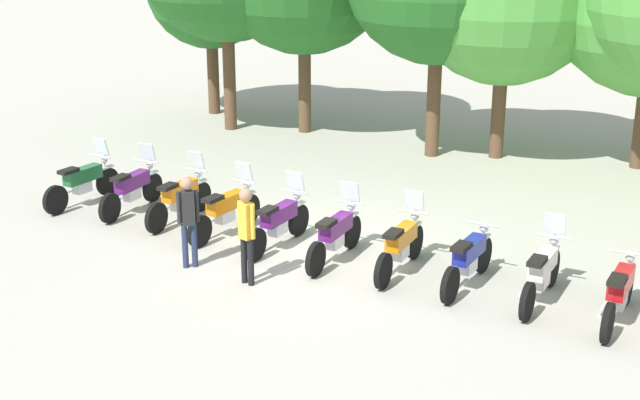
% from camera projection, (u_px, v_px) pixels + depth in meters
% --- Properties ---
extents(ground_plane, '(80.00, 80.00, 0.00)m').
position_uv_depth(ground_plane, '(308.00, 252.00, 16.93)').
color(ground_plane, '#ADA899').
extents(motorcycle_0, '(0.62, 2.19, 1.37)m').
position_uv_depth(motorcycle_0, '(83.00, 182.00, 19.48)').
color(motorcycle_0, black).
rests_on(motorcycle_0, ground_plane).
extents(motorcycle_1, '(0.62, 2.19, 1.37)m').
position_uv_depth(motorcycle_1, '(132.00, 188.00, 19.03)').
color(motorcycle_1, black).
rests_on(motorcycle_1, ground_plane).
extents(motorcycle_2, '(0.62, 2.19, 1.37)m').
position_uv_depth(motorcycle_2, '(180.00, 197.00, 18.44)').
color(motorcycle_2, black).
rests_on(motorcycle_2, ground_plane).
extents(motorcycle_3, '(0.65, 2.19, 1.37)m').
position_uv_depth(motorcycle_3, '(226.00, 210.00, 17.68)').
color(motorcycle_3, black).
rests_on(motorcycle_3, ground_plane).
extents(motorcycle_4, '(0.62, 2.19, 1.37)m').
position_uv_depth(motorcycle_4, '(279.00, 222.00, 17.03)').
color(motorcycle_4, black).
rests_on(motorcycle_4, ground_plane).
extents(motorcycle_5, '(0.62, 2.19, 1.37)m').
position_uv_depth(motorcycle_5, '(335.00, 234.00, 16.38)').
color(motorcycle_5, black).
rests_on(motorcycle_5, ground_plane).
extents(motorcycle_6, '(0.62, 2.19, 1.37)m').
position_uv_depth(motorcycle_6, '(401.00, 245.00, 15.88)').
color(motorcycle_6, black).
rests_on(motorcycle_6, ground_plane).
extents(motorcycle_7, '(0.62, 2.19, 0.99)m').
position_uv_depth(motorcycle_7, '(468.00, 259.00, 15.28)').
color(motorcycle_7, black).
rests_on(motorcycle_7, ground_plane).
extents(motorcycle_8, '(0.62, 2.19, 1.37)m').
position_uv_depth(motorcycle_8, '(542.00, 272.00, 14.70)').
color(motorcycle_8, black).
rests_on(motorcycle_8, ground_plane).
extents(motorcycle_9, '(0.62, 2.19, 0.99)m').
position_uv_depth(motorcycle_9, '(619.00, 292.00, 13.97)').
color(motorcycle_9, black).
rests_on(motorcycle_9, ground_plane).
extents(person_0, '(0.41, 0.29, 1.75)m').
position_uv_depth(person_0, '(247.00, 228.00, 15.21)').
color(person_0, black).
rests_on(person_0, ground_plane).
extents(person_1, '(0.35, 0.33, 1.71)m').
position_uv_depth(person_1, '(188.00, 215.00, 15.94)').
color(person_1, '#232D4C').
rests_on(person_1, ground_plane).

